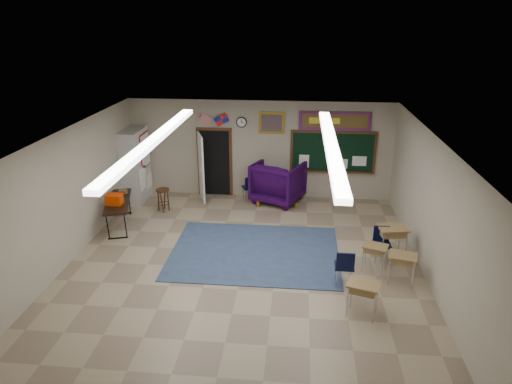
# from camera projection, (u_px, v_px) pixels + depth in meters

# --- Properties ---
(floor) EXTENTS (9.00, 9.00, 0.00)m
(floor) POSITION_uv_depth(u_px,v_px,m) (242.00, 269.00, 10.25)
(floor) COLOR tan
(floor) RESTS_ON ground
(back_wall) EXTENTS (8.00, 0.04, 3.00)m
(back_wall) POSITION_uv_depth(u_px,v_px,m) (260.00, 150.00, 13.89)
(back_wall) COLOR #AFA28E
(back_wall) RESTS_ON floor
(front_wall) EXTENTS (8.00, 0.04, 3.00)m
(front_wall) POSITION_uv_depth(u_px,v_px,m) (196.00, 354.00, 5.54)
(front_wall) COLOR #AFA28E
(front_wall) RESTS_ON floor
(left_wall) EXTENTS (0.04, 9.00, 3.00)m
(left_wall) POSITION_uv_depth(u_px,v_px,m) (62.00, 201.00, 10.06)
(left_wall) COLOR #AFA28E
(left_wall) RESTS_ON floor
(right_wall) EXTENTS (0.04, 9.00, 3.00)m
(right_wall) POSITION_uv_depth(u_px,v_px,m) (435.00, 215.00, 9.36)
(right_wall) COLOR #AFA28E
(right_wall) RESTS_ON floor
(ceiling) EXTENTS (8.00, 9.00, 0.04)m
(ceiling) POSITION_uv_depth(u_px,v_px,m) (241.00, 139.00, 9.17)
(ceiling) COLOR silver
(ceiling) RESTS_ON back_wall
(area_rug) EXTENTS (4.00, 3.00, 0.02)m
(area_rug) POSITION_uv_depth(u_px,v_px,m) (255.00, 252.00, 10.98)
(area_rug) COLOR #394E6C
(area_rug) RESTS_ON floor
(fluorescent_strips) EXTENTS (3.86, 6.00, 0.10)m
(fluorescent_strips) POSITION_uv_depth(u_px,v_px,m) (241.00, 142.00, 9.19)
(fluorescent_strips) COLOR white
(fluorescent_strips) RESTS_ON ceiling
(doorway) EXTENTS (1.10, 0.89, 2.16)m
(doorway) POSITION_uv_depth(u_px,v_px,m) (211.00, 164.00, 14.04)
(doorway) COLOR black
(doorway) RESTS_ON back_wall
(chalkboard) EXTENTS (2.55, 0.14, 1.30)m
(chalkboard) POSITION_uv_depth(u_px,v_px,m) (333.00, 153.00, 13.67)
(chalkboard) COLOR #4E2916
(chalkboard) RESTS_ON back_wall
(bulletin_board) EXTENTS (2.10, 0.05, 0.55)m
(bulletin_board) POSITION_uv_depth(u_px,v_px,m) (335.00, 121.00, 13.32)
(bulletin_board) COLOR red
(bulletin_board) RESTS_ON back_wall
(framed_art_print) EXTENTS (0.75, 0.05, 0.65)m
(framed_art_print) POSITION_uv_depth(u_px,v_px,m) (272.00, 123.00, 13.51)
(framed_art_print) COLOR #A67E20
(framed_art_print) RESTS_ON back_wall
(wall_clock) EXTENTS (0.32, 0.05, 0.32)m
(wall_clock) POSITION_uv_depth(u_px,v_px,m) (242.00, 122.00, 13.59)
(wall_clock) COLOR black
(wall_clock) RESTS_ON back_wall
(wall_flags) EXTENTS (1.16, 0.06, 0.70)m
(wall_flags) POSITION_uv_depth(u_px,v_px,m) (213.00, 118.00, 13.60)
(wall_flags) COLOR red
(wall_flags) RESTS_ON back_wall
(storage_cabinet) EXTENTS (0.59, 1.25, 2.20)m
(storage_cabinet) POSITION_uv_depth(u_px,v_px,m) (136.00, 165.00, 13.75)
(storage_cabinet) COLOR #B8B8B3
(storage_cabinet) RESTS_ON floor
(wingback_armchair) EXTENTS (1.77, 1.79, 1.25)m
(wingback_armchair) POSITION_uv_depth(u_px,v_px,m) (278.00, 182.00, 13.80)
(wingback_armchair) COLOR #210534
(wingback_armchair) RESTS_ON floor
(student_chair_reading) EXTENTS (0.52, 0.52, 0.79)m
(student_chair_reading) POSITION_uv_depth(u_px,v_px,m) (249.00, 188.00, 13.94)
(student_chair_reading) COLOR black
(student_chair_reading) RESTS_ON floor
(student_chair_desk_a) EXTENTS (0.42, 0.42, 0.83)m
(student_chair_desk_a) POSITION_uv_depth(u_px,v_px,m) (344.00, 267.00, 9.54)
(student_chair_desk_a) COLOR black
(student_chair_desk_a) RESTS_ON floor
(student_chair_desk_b) EXTENTS (0.42, 0.42, 0.80)m
(student_chair_desk_b) POSITION_uv_depth(u_px,v_px,m) (382.00, 245.00, 10.48)
(student_chair_desk_b) COLOR black
(student_chair_desk_b) RESTS_ON floor
(student_desk_front_left) EXTENTS (0.62, 0.54, 0.63)m
(student_desk_front_left) POSITION_uv_depth(u_px,v_px,m) (374.00, 257.00, 10.08)
(student_desk_front_left) COLOR #A5834D
(student_desk_front_left) RESTS_ON floor
(student_desk_front_right) EXTENTS (0.74, 0.60, 0.79)m
(student_desk_front_right) POSITION_uv_depth(u_px,v_px,m) (391.00, 241.00, 10.58)
(student_desk_front_right) COLOR #A5834D
(student_desk_front_right) RESTS_ON floor
(student_desk_back_left) EXTENTS (0.69, 0.60, 0.70)m
(student_desk_back_left) POSITION_uv_depth(u_px,v_px,m) (363.00, 298.00, 8.54)
(student_desk_back_left) COLOR #A5834D
(student_desk_back_left) RESTS_ON floor
(student_desk_back_right) EXTENTS (0.66, 0.56, 0.68)m
(student_desk_back_right) POSITION_uv_depth(u_px,v_px,m) (402.00, 267.00, 9.59)
(student_desk_back_right) COLOR #A5834D
(student_desk_back_right) RESTS_ON floor
(folding_table) EXTENTS (1.07, 1.87, 1.01)m
(folding_table) POSITION_uv_depth(u_px,v_px,m) (119.00, 212.00, 12.22)
(folding_table) COLOR black
(folding_table) RESTS_ON floor
(wooden_stool) EXTENTS (0.38, 0.38, 0.67)m
(wooden_stool) POSITION_uv_depth(u_px,v_px,m) (163.00, 200.00, 13.19)
(wooden_stool) COLOR #472615
(wooden_stool) RESTS_ON floor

